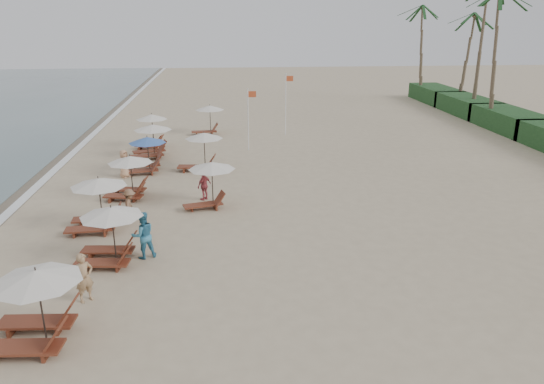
{
  "coord_description": "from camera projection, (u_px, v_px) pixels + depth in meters",
  "views": [
    {
      "loc": [
        -1.1,
        -16.97,
        8.64
      ],
      "look_at": [
        1.0,
        4.54,
        1.3
      ],
      "focal_mm": 33.93,
      "sensor_mm": 36.0,
      "label": 1
    }
  ],
  "objects": [
    {
      "name": "flag_pole_near",
      "position": [
        249.0,
        116.0,
        34.58
      ],
      "size": [
        0.6,
        0.08,
        4.23
      ],
      "color": "silver",
      "rests_on": "ground"
    },
    {
      "name": "lounger_station_0",
      "position": [
        31.0,
        309.0,
        14.06
      ],
      "size": [
        2.84,
        2.42,
        2.26
      ],
      "color": "maroon",
      "rests_on": "ground"
    },
    {
      "name": "lounger_station_6",
      "position": [
        150.0,
        130.0,
        35.62
      ],
      "size": [
        2.41,
        2.14,
        2.36
      ],
      "color": "maroon",
      "rests_on": "ground"
    },
    {
      "name": "beachgoer_mid_a",
      "position": [
        143.0,
        235.0,
        19.25
      ],
      "size": [
        1.09,
        0.99,
        1.84
      ],
      "primitive_type": "imported",
      "rotation": [
        0.0,
        0.0,
        3.54
      ],
      "color": "teal",
      "rests_on": "ground"
    },
    {
      "name": "lounger_station_3",
      "position": [
        127.0,
        177.0,
        25.74
      ],
      "size": [
        2.58,
        2.23,
        2.15
      ],
      "color": "maroon",
      "rests_on": "ground"
    },
    {
      "name": "flag_pole_far",
      "position": [
        286.0,
        101.0,
        39.14
      ],
      "size": [
        0.6,
        0.08,
        4.72
      ],
      "color": "silver",
      "rests_on": "ground"
    },
    {
      "name": "lounger_station_5",
      "position": [
        150.0,
        141.0,
        33.2
      ],
      "size": [
        2.83,
        2.52,
        2.17
      ],
      "color": "maroon",
      "rests_on": "ground"
    },
    {
      "name": "lounger_station_2",
      "position": [
        95.0,
        205.0,
        21.76
      ],
      "size": [
        2.71,
        2.35,
        2.3
      ],
      "color": "maroon",
      "rests_on": "ground"
    },
    {
      "name": "beachgoer_near",
      "position": [
        84.0,
        278.0,
        16.29
      ],
      "size": [
        0.71,
        0.69,
        1.65
      ],
      "primitive_type": "imported",
      "rotation": [
        0.0,
        0.0,
        0.69
      ],
      "color": "#A58059",
      "rests_on": "ground"
    },
    {
      "name": "inland_station_2",
      "position": [
        207.0,
        117.0,
        39.82
      ],
      "size": [
        2.69,
        2.24,
        2.22
      ],
      "color": "maroon",
      "rests_on": "ground"
    },
    {
      "name": "lounger_station_4",
      "position": [
        144.0,
        155.0,
        30.0
      ],
      "size": [
        2.55,
        2.17,
        2.12
      ],
      "color": "maroon",
      "rests_on": "ground"
    },
    {
      "name": "ground",
      "position": [
        257.0,
        266.0,
        18.88
      ],
      "size": [
        160.0,
        160.0,
        0.0
      ],
      "primitive_type": "plane",
      "color": "tan",
      "rests_on": "ground"
    },
    {
      "name": "beachgoer_mid_b",
      "position": [
        130.0,
        206.0,
        22.76
      ],
      "size": [
        0.66,
        1.03,
        1.51
      ],
      "primitive_type": "imported",
      "rotation": [
        0.0,
        0.0,
        1.67
      ],
      "color": "brown",
      "rests_on": "ground"
    },
    {
      "name": "inland_station_0",
      "position": [
        208.0,
        179.0,
        24.21
      ],
      "size": [
        2.63,
        2.24,
        2.22
      ],
      "color": "maroon",
      "rests_on": "ground"
    },
    {
      "name": "beachgoer_far_b",
      "position": [
        124.0,
        164.0,
        29.11
      ],
      "size": [
        0.87,
        0.93,
        1.6
      ],
      "primitive_type": "imported",
      "rotation": [
        0.0,
        0.0,
        0.96
      ],
      "color": "tan",
      "rests_on": "ground"
    },
    {
      "name": "beachgoer_far_a",
      "position": [
        204.0,
        185.0,
        25.5
      ],
      "size": [
        0.87,
        0.9,
        1.51
      ],
      "primitive_type": "imported",
      "rotation": [
        0.0,
        0.0,
        3.98
      ],
      "color": "#B3474F",
      "rests_on": "ground"
    },
    {
      "name": "lounger_station_1",
      "position": [
        107.0,
        235.0,
        18.8
      ],
      "size": [
        2.63,
        2.3,
        2.18
      ],
      "color": "maroon",
      "rests_on": "ground"
    },
    {
      "name": "wet_sand_band",
      "position": [
        8.0,
        190.0,
        27.15
      ],
      "size": [
        3.2,
        140.0,
        0.01
      ],
      "primitive_type": "cube",
      "color": "#6B5E4C",
      "rests_on": "ground"
    },
    {
      "name": "inland_station_1",
      "position": [
        200.0,
        149.0,
        30.33
      ],
      "size": [
        2.84,
        2.24,
        2.22
      ],
      "color": "maroon",
      "rests_on": "ground"
    },
    {
      "name": "foam_line",
      "position": [
        34.0,
        189.0,
        27.27
      ],
      "size": [
        0.5,
        140.0,
        0.02
      ],
      "primitive_type": "cube",
      "color": "white",
      "rests_on": "ground"
    }
  ]
}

